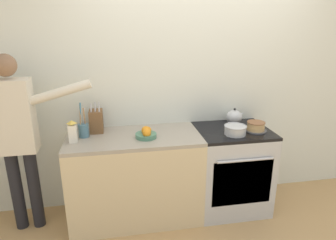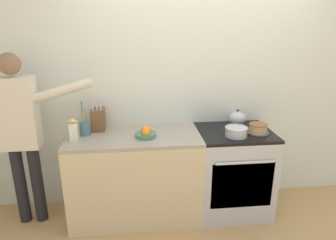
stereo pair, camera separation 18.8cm
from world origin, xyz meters
name	(u,v)px [view 1 (the left image)]	position (x,y,z in m)	size (l,w,h in m)	color
ground_plane	(209,226)	(0.00, 0.00, 0.00)	(16.00, 16.00, 0.00)	tan
wall_back	(195,84)	(0.00, 0.64, 1.30)	(8.00, 0.04, 2.60)	silver
counter_cabinet	(135,177)	(-0.68, 0.31, 0.44)	(1.28, 0.62, 0.89)	beige
stove_range	(231,169)	(0.32, 0.31, 0.44)	(0.73, 0.66, 0.89)	#B7BABF
layer_cake	(256,127)	(0.52, 0.23, 0.93)	(0.22, 0.22, 0.09)	#4C4C51
tea_kettle	(234,117)	(0.40, 0.49, 0.96)	(0.21, 0.17, 0.17)	#B7BABF
mixing_bowl	(235,130)	(0.28, 0.18, 0.93)	(0.22, 0.22, 0.09)	#B7BABF
knife_block	(96,121)	(-1.03, 0.49, 1.00)	(0.13, 0.16, 0.31)	brown
utensil_crock	(83,129)	(-1.15, 0.37, 0.96)	(0.10, 0.10, 0.33)	#477084
fruit_bowl	(146,134)	(-0.57, 0.25, 0.93)	(0.20, 0.20, 0.10)	#4C7F66
milk_carton	(73,132)	(-1.23, 0.25, 0.98)	(0.07, 0.07, 0.21)	white
person_baker	(17,130)	(-1.72, 0.33, 1.00)	(0.94, 0.20, 1.67)	black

